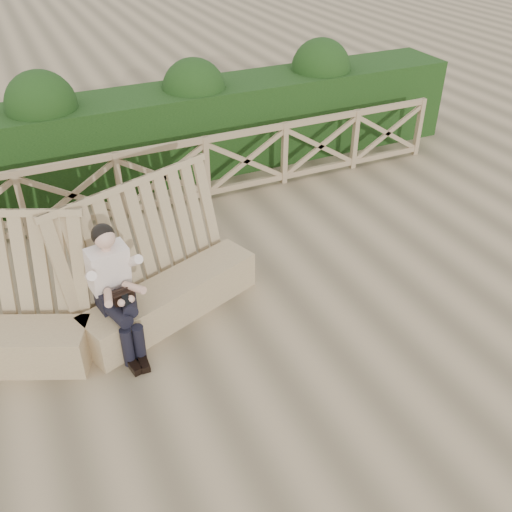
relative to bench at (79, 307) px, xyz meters
name	(u,v)px	position (x,y,z in m)	size (l,w,h in m)	color
ground	(258,340)	(1.82, -0.98, -0.41)	(60.00, 60.00, 0.00)	brown
bench	(79,307)	(0.00, 0.00, 0.00)	(4.47, 1.63, 1.62)	#8E7351
woman	(115,285)	(0.39, -0.33, 0.41)	(0.49, 0.95, 1.53)	black
guardrail	(164,177)	(1.82, 2.52, 0.14)	(10.10, 0.09, 1.10)	#8C7551
hedge	(142,138)	(1.82, 3.72, 0.34)	(12.00, 1.20, 1.50)	black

